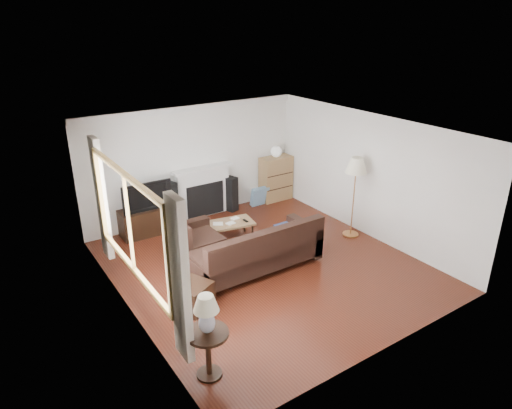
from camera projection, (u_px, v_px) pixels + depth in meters
room at (266, 202)px, 7.82m from camera, size 5.10×5.60×2.54m
window at (129, 224)px, 6.29m from camera, size 0.12×2.74×1.54m
curtain_near at (180, 281)px, 5.21m from camera, size 0.10×0.35×2.10m
curtain_far at (101, 199)px, 7.54m from camera, size 0.10×0.35×2.10m
fireplace at (203, 191)px, 10.18m from camera, size 1.40×0.26×1.15m
tv_stand at (148, 221)px, 9.44m from camera, size 1.11×0.50×0.56m
television at (145, 195)px, 9.22m from camera, size 1.03×0.13×0.59m
speaker_left at (169, 205)px, 9.67m from camera, size 0.35×0.39×1.00m
speaker_right at (231, 194)px, 10.52m from camera, size 0.30×0.33×0.81m
bookshelf at (276, 178)px, 11.10m from camera, size 0.79×0.37×1.08m
globe_lamp at (276, 152)px, 10.84m from camera, size 0.27×0.27×0.27m
sectional_sofa at (256, 248)px, 8.05m from camera, size 2.56×1.87×0.83m
coffee_table at (229, 231)px, 9.20m from camera, size 1.06×0.69×0.38m
footstool at (193, 296)px, 7.02m from camera, size 0.67×0.67×0.43m
floor_lamp at (354, 197)px, 9.15m from camera, size 0.55×0.55×1.67m
side_table at (208, 354)px, 5.65m from camera, size 0.53×0.53×0.66m
table_lamp at (206, 315)px, 5.42m from camera, size 0.32×0.32×0.51m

